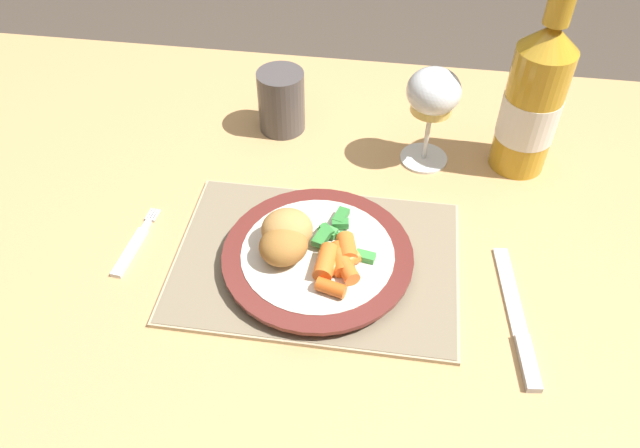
{
  "coord_description": "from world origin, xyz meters",
  "views": [
    {
      "loc": [
        0.13,
        -0.58,
        1.34
      ],
      "look_at": [
        0.05,
        -0.03,
        0.78
      ],
      "focal_mm": 35.0,
      "sensor_mm": 36.0,
      "label": 1
    }
  ],
  "objects_px": {
    "drinking_cup": "(281,100)",
    "wine_glass": "(433,97)",
    "fork": "(134,246)",
    "dining_table": "(291,264)",
    "dinner_plate": "(318,257)",
    "bottle": "(534,99)",
    "table_knife": "(519,326)"
  },
  "relations": [
    {
      "from": "table_knife",
      "to": "drinking_cup",
      "type": "distance_m",
      "value": 0.49
    },
    {
      "from": "dinner_plate",
      "to": "bottle",
      "type": "bearing_deg",
      "value": 42.87
    },
    {
      "from": "dinner_plate",
      "to": "table_knife",
      "type": "xyz_separation_m",
      "value": [
        0.24,
        -0.06,
        -0.01
      ]
    },
    {
      "from": "dining_table",
      "to": "table_knife",
      "type": "height_order",
      "value": "table_knife"
    },
    {
      "from": "fork",
      "to": "drinking_cup",
      "type": "relative_size",
      "value": 1.26
    },
    {
      "from": "drinking_cup",
      "to": "wine_glass",
      "type": "bearing_deg",
      "value": -12.18
    },
    {
      "from": "dinner_plate",
      "to": "drinking_cup",
      "type": "distance_m",
      "value": 0.3
    },
    {
      "from": "fork",
      "to": "drinking_cup",
      "type": "xyz_separation_m",
      "value": [
        0.14,
        0.29,
        0.05
      ]
    },
    {
      "from": "dining_table",
      "to": "fork",
      "type": "height_order",
      "value": "fork"
    },
    {
      "from": "wine_glass",
      "to": "drinking_cup",
      "type": "relative_size",
      "value": 1.55
    },
    {
      "from": "dinner_plate",
      "to": "table_knife",
      "type": "bearing_deg",
      "value": -13.77
    },
    {
      "from": "fork",
      "to": "table_knife",
      "type": "distance_m",
      "value": 0.49
    },
    {
      "from": "bottle",
      "to": "drinking_cup",
      "type": "relative_size",
      "value": 3.11
    },
    {
      "from": "drinking_cup",
      "to": "dining_table",
      "type": "bearing_deg",
      "value": -77.03
    },
    {
      "from": "fork",
      "to": "wine_glass",
      "type": "height_order",
      "value": "wine_glass"
    },
    {
      "from": "dinner_plate",
      "to": "drinking_cup",
      "type": "xyz_separation_m",
      "value": [
        -0.1,
        0.28,
        0.03
      ]
    },
    {
      "from": "dinner_plate",
      "to": "table_knife",
      "type": "height_order",
      "value": "dinner_plate"
    },
    {
      "from": "fork",
      "to": "bottle",
      "type": "relative_size",
      "value": 0.41
    },
    {
      "from": "dinner_plate",
      "to": "fork",
      "type": "height_order",
      "value": "dinner_plate"
    },
    {
      "from": "wine_glass",
      "to": "bottle",
      "type": "distance_m",
      "value": 0.14
    },
    {
      "from": "dinner_plate",
      "to": "wine_glass",
      "type": "bearing_deg",
      "value": 61.52
    },
    {
      "from": "dinner_plate",
      "to": "bottle",
      "type": "distance_m",
      "value": 0.37
    },
    {
      "from": "dining_table",
      "to": "dinner_plate",
      "type": "xyz_separation_m",
      "value": [
        0.05,
        -0.07,
        0.1
      ]
    },
    {
      "from": "wine_glass",
      "to": "table_knife",
      "type": "bearing_deg",
      "value": -68.11
    },
    {
      "from": "fork",
      "to": "drinking_cup",
      "type": "bearing_deg",
      "value": 63.37
    },
    {
      "from": "wine_glass",
      "to": "dinner_plate",
      "type": "bearing_deg",
      "value": -118.48
    },
    {
      "from": "dining_table",
      "to": "drinking_cup",
      "type": "bearing_deg",
      "value": 102.97
    },
    {
      "from": "wine_glass",
      "to": "dining_table",
      "type": "bearing_deg",
      "value": -136.95
    },
    {
      "from": "dining_table",
      "to": "table_knife",
      "type": "relative_size",
      "value": 7.47
    },
    {
      "from": "wine_glass",
      "to": "bottle",
      "type": "xyz_separation_m",
      "value": [
        0.14,
        0.01,
        0.0
      ]
    },
    {
      "from": "dining_table",
      "to": "fork",
      "type": "xyz_separation_m",
      "value": [
        -0.19,
        -0.07,
        0.09
      ]
    },
    {
      "from": "dining_table",
      "to": "drinking_cup",
      "type": "xyz_separation_m",
      "value": [
        -0.05,
        0.21,
        0.13
      ]
    }
  ]
}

